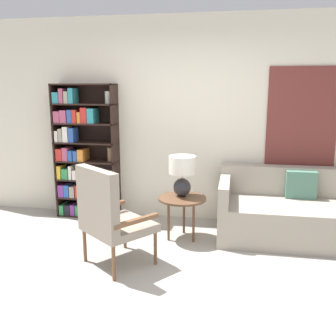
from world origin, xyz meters
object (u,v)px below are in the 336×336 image
at_px(bookshelf, 81,152).
at_px(armchair, 108,213).
at_px(side_table, 182,201).
at_px(table_lamp, 182,172).
at_px(couch, 301,214).

height_order(bookshelf, armchair, bookshelf).
bearing_deg(side_table, table_lamp, 100.08).
relative_size(side_table, table_lamp, 1.17).
bearing_deg(couch, armchair, -150.78).
distance_m(armchair, table_lamp, 1.12).
bearing_deg(couch, bookshelf, 173.83).
height_order(bookshelf, table_lamp, bookshelf).
bearing_deg(armchair, table_lamp, 56.17).
distance_m(side_table, table_lamp, 0.35).
distance_m(bookshelf, armchair, 1.73).
bearing_deg(side_table, couch, 11.32).
relative_size(couch, side_table, 3.43).
relative_size(armchair, couch, 0.53).
xyz_separation_m(bookshelf, couch, (2.90, -0.31, -0.61)).
distance_m(armchair, couch, 2.33).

